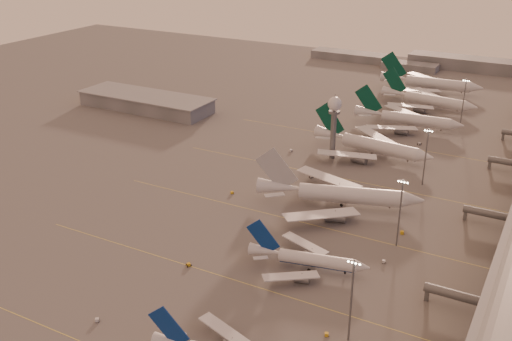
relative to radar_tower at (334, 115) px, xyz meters
The scene contains 24 objects.
ground 121.92m from the radar_tower, 92.39° to the right, with size 700.00×700.00×0.00m, color #585655.
taxiway_markings 71.83m from the radar_tower, 68.66° to the right, with size 180.00×185.25×0.02m.
hangar 127.68m from the radar_tower, behind, with size 82.00×27.00×8.50m.
radar_tower is the anchor object (origin of this frame).
mast_a 131.38m from the radar_tower, 66.17° to the right, with size 3.60×0.56×25.00m.
mast_b 82.32m from the radar_tower, 52.43° to the right, with size 3.60×0.56×25.00m.
mast_c 46.66m from the radar_tower, 12.53° to the right, with size 3.60×0.56×25.00m.
mast_d 91.11m from the radar_tower, 61.74° to the left, with size 3.60×0.56×25.00m.
distant_horizon 205.86m from the radar_tower, 90.67° to the left, with size 165.00×37.50×9.00m.
narrowbody_mid 99.53m from the radar_tower, 72.63° to the right, with size 39.88×31.50×15.76m.
widebody_white 54.03m from the radar_tower, 64.97° to the right, with size 63.32×49.98×22.99m.
greentail_a 25.81m from the radar_tower, 37.68° to the left, with size 60.86×48.90×22.14m.
greentail_b 64.73m from the radar_tower, 71.78° to the left, with size 58.89×47.47×21.38m.
greentail_c 104.11m from the radar_tower, 78.65° to the left, with size 58.56×47.02×21.32m.
greentail_d 138.71m from the radar_tower, 84.69° to the left, with size 65.56×52.83×23.80m.
gsv_truck_a 147.94m from the radar_tower, 94.44° to the right, with size 5.58×4.88×2.22m.
gsv_catering_a 131.65m from the radar_tower, 68.63° to the right, with size 5.42×4.13×4.07m.
gsv_tug_mid 112.21m from the radar_tower, 92.90° to the right, with size 4.03×3.66×0.99m.
gsv_truck_b 94.70m from the radar_tower, 57.32° to the right, with size 5.64×2.96×2.16m.
gsv_truck_c 62.95m from the radar_tower, 110.46° to the right, with size 4.76×5.42×2.16m.
gsv_catering_b 77.19m from the radar_tower, 48.46° to the right, with size 6.18×4.43×4.64m.
gsv_tug_far 33.03m from the radar_tower, 88.17° to the right, with size 3.02×3.67×0.91m.
gsv_truck_d 28.24m from the radar_tower, behind, with size 4.38×6.52×2.48m.
gsv_tug_hangar 52.76m from the radar_tower, 49.43° to the left, with size 4.11×3.07×1.05m.
Camera 1 is at (98.34, -125.99, 105.26)m, focal length 42.00 mm.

